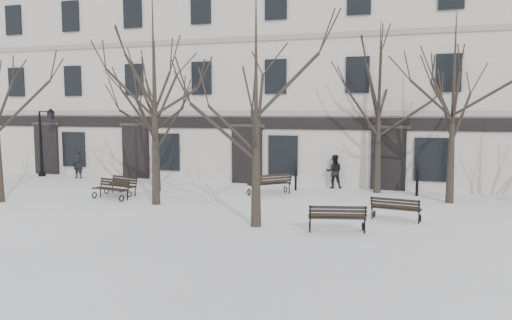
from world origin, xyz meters
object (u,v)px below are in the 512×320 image
at_px(tree_2, 256,80).
at_px(bench_0, 112,188).
at_px(bench_3, 122,185).
at_px(tree_1, 154,71).
at_px(bench_1, 337,217).
at_px(lamp_post, 44,137).
at_px(bench_2, 396,208).
at_px(bench_4, 270,183).

bearing_deg(tree_2, bench_0, 158.94).
distance_m(tree_2, bench_3, 9.50).
relative_size(tree_1, bench_1, 4.59).
distance_m(bench_0, lamp_post, 9.50).
bearing_deg(bench_1, tree_2, -13.53).
height_order(bench_2, bench_3, bench_3).
height_order(tree_1, bench_0, tree_1).
distance_m(bench_1, bench_4, 7.05).
xyz_separation_m(bench_1, lamp_post, (-17.77, 7.92, 1.75)).
height_order(tree_2, bench_2, tree_2).
xyz_separation_m(bench_0, bench_3, (-0.21, 1.07, -0.01)).
distance_m(tree_2, bench_4, 7.33).
xyz_separation_m(tree_1, bench_0, (-2.37, 0.45, -4.79)).
height_order(bench_0, bench_3, bench_0).
bearing_deg(bench_0, bench_1, -3.20).
distance_m(bench_1, bench_2, 2.72).
height_order(tree_2, bench_0, tree_2).
bearing_deg(bench_3, bench_4, 35.37).
distance_m(tree_1, bench_2, 10.41).
height_order(tree_2, lamp_post, tree_2).
xyz_separation_m(bench_0, bench_4, (6.07, 3.07, 0.06)).
xyz_separation_m(tree_2, bench_3, (-7.55, 3.89, -4.25)).
bearing_deg(tree_2, tree_1, 154.46).
relative_size(bench_0, bench_1, 0.97).
bearing_deg(tree_2, bench_1, 0.27).
bearing_deg(bench_1, bench_0, -29.58).
distance_m(bench_4, lamp_post, 14.14).
bearing_deg(bench_1, tree_1, -31.10).
bearing_deg(bench_0, lamp_post, 159.43).
height_order(tree_1, bench_2, tree_1).
height_order(tree_1, bench_1, tree_1).
xyz_separation_m(bench_1, bench_2, (1.65, 2.17, -0.03)).
height_order(bench_0, lamp_post, lamp_post).
bearing_deg(bench_1, lamp_post, -37.82).
relative_size(tree_2, lamp_post, 1.96).
height_order(bench_3, bench_4, bench_4).
xyz_separation_m(bench_0, bench_1, (9.96, -2.81, 0.01)).
distance_m(bench_2, bench_4, 6.66).
relative_size(bench_0, bench_3, 1.03).
height_order(tree_1, lamp_post, tree_1).
bearing_deg(tree_1, bench_3, 149.53).
height_order(bench_2, bench_4, bench_4).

